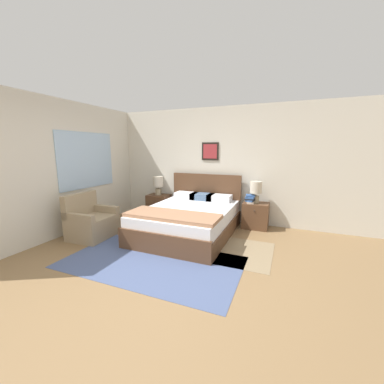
{
  "coord_description": "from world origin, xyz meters",
  "views": [
    {
      "loc": [
        1.66,
        -2.45,
        1.68
      ],
      "look_at": [
        0.02,
        1.54,
        0.88
      ],
      "focal_mm": 22.0,
      "sensor_mm": 36.0,
      "label": 1
    }
  ],
  "objects_px": {
    "armchair": "(91,222)",
    "table_lamp_by_door": "(256,190)",
    "bed": "(189,219)",
    "nightstand_by_door": "(255,215)",
    "nightstand_near_window": "(159,205)",
    "table_lamp_near_window": "(158,183)"
  },
  "relations": [
    {
      "from": "table_lamp_by_door",
      "to": "nightstand_near_window",
      "type": "bearing_deg",
      "value": 179.71
    },
    {
      "from": "nightstand_by_door",
      "to": "table_lamp_by_door",
      "type": "bearing_deg",
      "value": -142.97
    },
    {
      "from": "nightstand_near_window",
      "to": "table_lamp_near_window",
      "type": "relative_size",
      "value": 1.19
    },
    {
      "from": "table_lamp_by_door",
      "to": "table_lamp_near_window",
      "type": "bearing_deg",
      "value": 180.0
    },
    {
      "from": "bed",
      "to": "nightstand_by_door",
      "type": "relative_size",
      "value": 3.97
    },
    {
      "from": "nightstand_by_door",
      "to": "armchair",
      "type": "bearing_deg",
      "value": -148.5
    },
    {
      "from": "armchair",
      "to": "table_lamp_near_window",
      "type": "height_order",
      "value": "table_lamp_near_window"
    },
    {
      "from": "armchair",
      "to": "table_lamp_near_window",
      "type": "distance_m",
      "value": 1.88
    },
    {
      "from": "bed",
      "to": "nightstand_by_door",
      "type": "height_order",
      "value": "bed"
    },
    {
      "from": "bed",
      "to": "table_lamp_near_window",
      "type": "relative_size",
      "value": 4.72
    },
    {
      "from": "nightstand_near_window",
      "to": "nightstand_by_door",
      "type": "distance_m",
      "value": 2.37
    },
    {
      "from": "armchair",
      "to": "table_lamp_near_window",
      "type": "relative_size",
      "value": 1.83
    },
    {
      "from": "nightstand_by_door",
      "to": "table_lamp_by_door",
      "type": "xyz_separation_m",
      "value": [
        -0.02,
        -0.01,
        0.56
      ]
    },
    {
      "from": "bed",
      "to": "armchair",
      "type": "xyz_separation_m",
      "value": [
        -1.66,
        -0.89,
        -0.01
      ]
    },
    {
      "from": "armchair",
      "to": "table_lamp_by_door",
      "type": "distance_m",
      "value": 3.36
    },
    {
      "from": "nightstand_by_door",
      "to": "nightstand_near_window",
      "type": "bearing_deg",
      "value": 180.0
    },
    {
      "from": "armchair",
      "to": "nightstand_near_window",
      "type": "distance_m",
      "value": 1.81
    },
    {
      "from": "bed",
      "to": "table_lamp_by_door",
      "type": "xyz_separation_m",
      "value": [
        1.17,
        0.84,
        0.54
      ]
    },
    {
      "from": "nightstand_near_window",
      "to": "bed",
      "type": "bearing_deg",
      "value": -35.85
    },
    {
      "from": "table_lamp_by_door",
      "to": "nightstand_by_door",
      "type": "bearing_deg",
      "value": 37.03
    },
    {
      "from": "bed",
      "to": "armchair",
      "type": "height_order",
      "value": "bed"
    },
    {
      "from": "armchair",
      "to": "table_lamp_by_door",
      "type": "xyz_separation_m",
      "value": [
        2.83,
        1.73,
        0.55
      ]
    }
  ]
}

